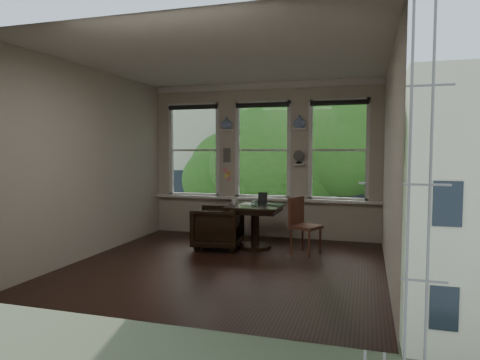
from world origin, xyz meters
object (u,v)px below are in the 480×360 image
(table, at_px, (255,227))
(side_chair_right, at_px, (306,226))
(armchair_left, at_px, (218,228))
(laptop, at_px, (272,205))
(mug, at_px, (234,202))

(table, distance_m, side_chair_right, 0.92)
(armchair_left, xyz_separation_m, laptop, (0.92, 0.23, 0.40))
(table, relative_size, armchair_left, 1.12)
(table, height_order, armchair_left, table)
(table, xyz_separation_m, armchair_left, (-0.61, -0.21, -0.01))
(laptop, height_order, mug, mug)
(table, height_order, laptop, laptop)
(table, distance_m, mug, 0.56)
(table, xyz_separation_m, side_chair_right, (0.90, -0.18, 0.09))
(table, xyz_separation_m, mug, (-0.37, -0.03, 0.42))
(laptop, bearing_deg, table, -148.97)
(armchair_left, height_order, side_chair_right, side_chair_right)
(armchair_left, relative_size, side_chair_right, 0.87)
(table, bearing_deg, laptop, 2.66)
(side_chair_right, xyz_separation_m, laptop, (-0.60, 0.19, 0.30))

